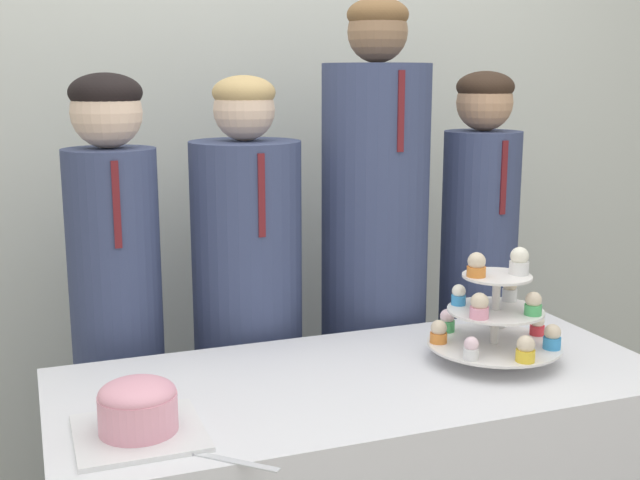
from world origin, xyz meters
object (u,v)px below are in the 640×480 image
at_px(student_2, 374,292).
at_px(student_3, 476,303).
at_px(round_cake, 138,409).
at_px(student_1, 249,340).
at_px(cake_knife, 199,454).
at_px(cupcake_stand, 496,316).
at_px(student_0, 119,342).

height_order(student_2, student_3, student_2).
distance_m(round_cake, student_1, 0.77).
distance_m(cake_knife, student_2, 1.05).
relative_size(round_cake, student_3, 0.17).
distance_m(cupcake_stand, student_2, 0.54).
relative_size(cupcake_stand, student_1, 0.23).
bearing_deg(cake_knife, student_0, 137.82).
bearing_deg(cupcake_stand, student_2, 99.32).
distance_m(round_cake, cake_knife, 0.16).
relative_size(cake_knife, student_1, 0.14).
bearing_deg(student_3, student_1, 180.00).
bearing_deg(student_0, student_1, 0.00).
distance_m(student_0, student_3, 1.12).
distance_m(cupcake_stand, student_1, 0.74).
relative_size(cupcake_stand, student_3, 0.23).
relative_size(round_cake, student_2, 0.15).
height_order(student_0, student_3, student_3).
bearing_deg(student_1, cake_knife, -111.68).
relative_size(student_1, student_3, 0.99).
xyz_separation_m(round_cake, cake_knife, (0.09, -0.12, -0.05)).
height_order(cake_knife, cupcake_stand, cupcake_stand).
bearing_deg(cupcake_stand, student_3, 62.72).
xyz_separation_m(cake_knife, student_1, (0.31, 0.77, -0.06)).
xyz_separation_m(round_cake, cupcake_stand, (0.88, 0.12, 0.06)).
distance_m(student_2, student_3, 0.37).
distance_m(student_1, student_3, 0.76).
bearing_deg(student_2, cake_knife, -132.29).
bearing_deg(cake_knife, student_3, 79.45).
xyz_separation_m(cake_knife, student_2, (0.70, 0.77, 0.05)).
bearing_deg(cupcake_stand, round_cake, -172.45).
height_order(student_0, student_2, student_2).
bearing_deg(student_0, student_3, -0.00).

